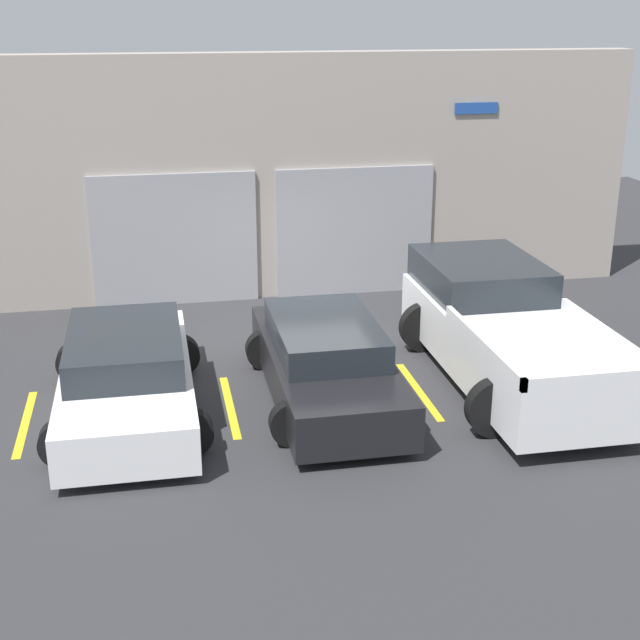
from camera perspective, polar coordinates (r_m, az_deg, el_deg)
name	(u,v)px	position (r m, az deg, el deg)	size (l,w,h in m)	color
ground_plane	(302,349)	(15.56, -1.14, -1.85)	(28.00, 28.00, 0.00)	#2D2D30
shophouse_building	(273,179)	(18.04, -3.04, 8.99)	(14.85, 0.68, 4.82)	#9E9389
pickup_truck	(505,331)	(14.41, 11.76, -0.67)	(2.63, 5.33, 1.65)	white
sedan_white	(127,376)	(13.21, -12.27, -3.54)	(2.26, 4.53, 1.26)	white
sedan_side	(326,362)	(13.43, 0.39, -2.72)	(2.13, 4.47, 1.23)	black
parking_stripe_far_left	(25,423)	(13.56, -18.35, -6.27)	(0.12, 2.20, 0.01)	gold
parking_stripe_left	(230,406)	(13.45, -5.79, -5.51)	(0.12, 2.20, 0.01)	gold
parking_stripe_centre	(419,391)	(13.98, 6.35, -4.52)	(0.12, 2.20, 0.01)	gold
parking_stripe_right	(594,376)	(15.08, 17.13, -3.47)	(0.12, 2.20, 0.01)	gold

